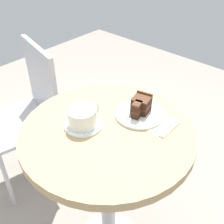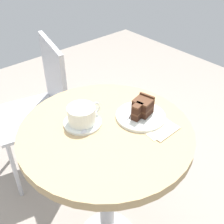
{
  "view_description": "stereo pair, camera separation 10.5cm",
  "coord_description": "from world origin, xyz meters",
  "px_view_note": "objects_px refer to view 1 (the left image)",
  "views": [
    {
      "loc": [
        -0.58,
        -0.54,
        1.4
      ],
      "look_at": [
        0.05,
        0.02,
        0.78
      ],
      "focal_mm": 45.0,
      "sensor_mm": 36.0,
      "label": 1
    },
    {
      "loc": [
        -0.5,
        -0.61,
        1.4
      ],
      "look_at": [
        0.05,
        0.02,
        0.78
      ],
      "focal_mm": 45.0,
      "sensor_mm": 36.0,
      "label": 2
    }
  ],
  "objects_px": {
    "cake_slice": "(141,105)",
    "napkin": "(157,123)",
    "coffee_cup": "(83,117)",
    "saucer": "(83,125)",
    "teaspoon": "(89,129)",
    "cafe_chair": "(30,107)",
    "cake_plate": "(139,114)",
    "fork": "(133,106)"
  },
  "relations": [
    {
      "from": "saucer",
      "to": "coffee_cup",
      "type": "xyz_separation_m",
      "value": [
        -0.0,
        -0.0,
        0.04
      ]
    },
    {
      "from": "saucer",
      "to": "teaspoon",
      "type": "relative_size",
      "value": 1.46
    },
    {
      "from": "coffee_cup",
      "to": "cake_plate",
      "type": "distance_m",
      "value": 0.23
    },
    {
      "from": "cafe_chair",
      "to": "cake_plate",
      "type": "bearing_deg",
      "value": 20.37
    },
    {
      "from": "napkin",
      "to": "fork",
      "type": "bearing_deg",
      "value": 86.28
    },
    {
      "from": "coffee_cup",
      "to": "cake_plate",
      "type": "bearing_deg",
      "value": -31.0
    },
    {
      "from": "coffee_cup",
      "to": "cake_slice",
      "type": "distance_m",
      "value": 0.23
    },
    {
      "from": "saucer",
      "to": "cafe_chair",
      "type": "xyz_separation_m",
      "value": [
        0.11,
        0.57,
        -0.25
      ]
    },
    {
      "from": "napkin",
      "to": "cake_slice",
      "type": "bearing_deg",
      "value": 88.48
    },
    {
      "from": "fork",
      "to": "saucer",
      "type": "bearing_deg",
      "value": 134.43
    },
    {
      "from": "cake_plate",
      "to": "napkin",
      "type": "relative_size",
      "value": 1.3
    },
    {
      "from": "fork",
      "to": "cake_plate",
      "type": "bearing_deg",
      "value": -133.01
    },
    {
      "from": "coffee_cup",
      "to": "cake_plate",
      "type": "relative_size",
      "value": 0.73
    },
    {
      "from": "saucer",
      "to": "cafe_chair",
      "type": "distance_m",
      "value": 0.63
    },
    {
      "from": "teaspoon",
      "to": "cafe_chair",
      "type": "relative_size",
      "value": 0.12
    },
    {
      "from": "saucer",
      "to": "napkin",
      "type": "relative_size",
      "value": 0.98
    },
    {
      "from": "saucer",
      "to": "coffee_cup",
      "type": "distance_m",
      "value": 0.04
    },
    {
      "from": "coffee_cup",
      "to": "napkin",
      "type": "xyz_separation_m",
      "value": [
        0.2,
        -0.19,
        -0.04
      ]
    },
    {
      "from": "saucer",
      "to": "cake_plate",
      "type": "distance_m",
      "value": 0.22
    },
    {
      "from": "napkin",
      "to": "saucer",
      "type": "bearing_deg",
      "value": 135.46
    },
    {
      "from": "teaspoon",
      "to": "cake_plate",
      "type": "relative_size",
      "value": 0.52
    },
    {
      "from": "teaspoon",
      "to": "napkin",
      "type": "relative_size",
      "value": 0.67
    },
    {
      "from": "cake_slice",
      "to": "fork",
      "type": "bearing_deg",
      "value": 82.18
    },
    {
      "from": "cake_plate",
      "to": "fork",
      "type": "relative_size",
      "value": 1.52
    },
    {
      "from": "cake_plate",
      "to": "cafe_chair",
      "type": "xyz_separation_m",
      "value": [
        -0.08,
        0.69,
        -0.25
      ]
    },
    {
      "from": "cafe_chair",
      "to": "teaspoon",
      "type": "bearing_deg",
      "value": 2.67
    },
    {
      "from": "cake_slice",
      "to": "napkin",
      "type": "distance_m",
      "value": 0.09
    },
    {
      "from": "cake_slice",
      "to": "napkin",
      "type": "relative_size",
      "value": 0.7
    },
    {
      "from": "cafe_chair",
      "to": "napkin",
      "type": "bearing_deg",
      "value": 20.07
    },
    {
      "from": "coffee_cup",
      "to": "teaspoon",
      "type": "bearing_deg",
      "value": -99.53
    },
    {
      "from": "cake_plate",
      "to": "fork",
      "type": "height_order",
      "value": "fork"
    },
    {
      "from": "saucer",
      "to": "cake_slice",
      "type": "distance_m",
      "value": 0.23
    },
    {
      "from": "cafe_chair",
      "to": "coffee_cup",
      "type": "bearing_deg",
      "value": 2.58
    },
    {
      "from": "saucer",
      "to": "cafe_chair",
      "type": "relative_size",
      "value": 0.17
    },
    {
      "from": "cake_plate",
      "to": "cafe_chair",
      "type": "height_order",
      "value": "cafe_chair"
    },
    {
      "from": "saucer",
      "to": "cake_plate",
      "type": "xyz_separation_m",
      "value": [
        0.19,
        -0.12,
        0.0
      ]
    },
    {
      "from": "teaspoon",
      "to": "cake_slice",
      "type": "relative_size",
      "value": 0.96
    },
    {
      "from": "coffee_cup",
      "to": "saucer",
      "type": "bearing_deg",
      "value": 63.85
    },
    {
      "from": "napkin",
      "to": "cafe_chair",
      "type": "distance_m",
      "value": 0.81
    },
    {
      "from": "napkin",
      "to": "cafe_chair",
      "type": "relative_size",
      "value": 0.17
    },
    {
      "from": "cake_slice",
      "to": "fork",
      "type": "relative_size",
      "value": 0.82
    },
    {
      "from": "cake_plate",
      "to": "fork",
      "type": "bearing_deg",
      "value": 73.6
    }
  ]
}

